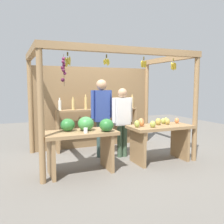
# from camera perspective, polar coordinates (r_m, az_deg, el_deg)

# --- Properties ---
(ground_plane) EXTENTS (12.00, 12.00, 0.00)m
(ground_plane) POSITION_cam_1_polar(r_m,az_deg,el_deg) (5.52, -0.80, -10.31)
(ground_plane) COLOR slate
(ground_plane) RESTS_ON ground
(market_stall) EXTENTS (3.20, 2.05, 2.25)m
(market_stall) POSITION_cam_1_polar(r_m,az_deg,el_deg) (5.70, -2.54, 3.72)
(market_stall) COLOR #99754C
(market_stall) RESTS_ON ground
(fruit_counter_left) EXTENTS (1.30, 0.68, 1.01)m
(fruit_counter_left) POSITION_cam_1_polar(r_m,az_deg,el_deg) (4.43, -6.97, -5.74)
(fruit_counter_left) COLOR #99754C
(fruit_counter_left) RESTS_ON ground
(fruit_counter_right) EXTENTS (1.30, 0.64, 0.90)m
(fruit_counter_right) POSITION_cam_1_polar(r_m,az_deg,el_deg) (5.15, 10.97, -5.07)
(fruit_counter_right) COLOR #99754C
(fruit_counter_right) RESTS_ON ground
(bottle_shelf_unit) EXTENTS (2.05, 0.22, 1.36)m
(bottle_shelf_unit) POSITION_cam_1_polar(r_m,az_deg,el_deg) (6.02, -3.27, -1.10)
(bottle_shelf_unit) COLOR #99754C
(bottle_shelf_unit) RESTS_ON ground
(vendor_man) EXTENTS (0.48, 0.23, 1.70)m
(vendor_man) POSITION_cam_1_polar(r_m,az_deg,el_deg) (5.29, -2.45, 0.33)
(vendor_man) COLOR #364D47
(vendor_man) RESTS_ON ground
(vendor_woman) EXTENTS (0.48, 0.20, 1.51)m
(vendor_woman) POSITION_cam_1_polar(r_m,az_deg,el_deg) (5.32, 2.43, -1.06)
(vendor_woman) COLOR #405A41
(vendor_woman) RESTS_ON ground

